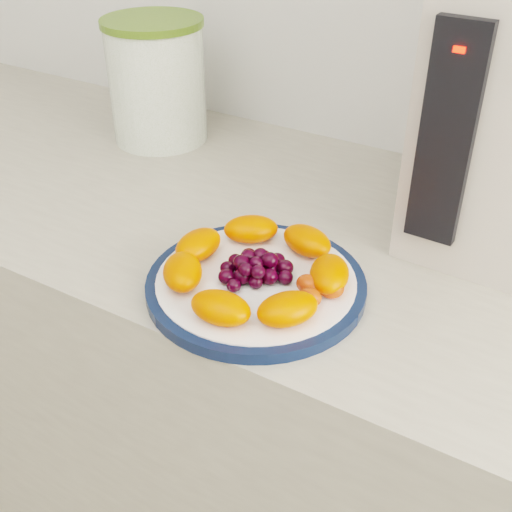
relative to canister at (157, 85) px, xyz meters
The scene contains 9 objects.
counter 0.68m from the canister, 20.36° to the right, with size 3.50×0.60×0.90m, color #ACA490.
cabinet_face 0.70m from the canister, 20.36° to the right, with size 3.48×0.58×0.84m, color #7C674A.
plate_rim 0.51m from the canister, 38.88° to the right, with size 0.27×0.27×0.01m, color #0B1937.
plate_face 0.51m from the canister, 38.88° to the right, with size 0.25×0.25×0.02m, color white.
canister is the anchor object (origin of this frame).
canister_lid 0.11m from the canister, ahead, with size 0.17×0.17×0.01m, color #4D691F.
appliance_panel 0.58m from the canister, 16.52° to the right, with size 0.06×0.02×0.26m, color black.
appliance_led 0.61m from the canister, 17.59° to the right, with size 0.01×0.01×0.01m, color #FF0C05.
fruit_plate 0.50m from the canister, 38.74° to the right, with size 0.23×0.23×0.03m.
Camera 1 is at (0.34, 0.48, 1.37)m, focal length 45.00 mm.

